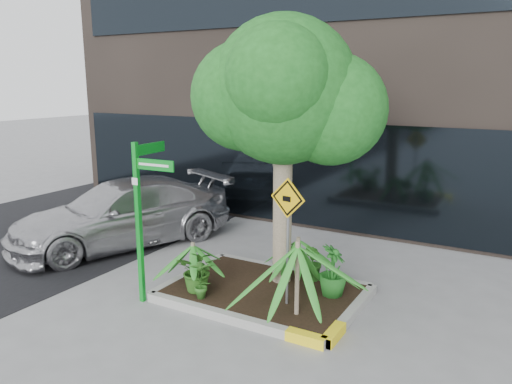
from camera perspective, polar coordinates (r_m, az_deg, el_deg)
The scene contains 14 objects.
ground at distance 8.73m, azimuth -1.29°, elevation -12.28°, with size 80.00×80.00×0.00m, color gray.
asphalt_road at distance 13.10m, azimuth -26.58°, elevation -5.04°, with size 7.00×80.00×0.01m, color black.
planter at distance 8.80m, azimuth 0.96°, elevation -11.34°, with size 3.35×2.36×0.15m.
tree at distance 8.48m, azimuth 3.24°, elevation 11.51°, with size 3.21×2.85×4.81m.
palm_front at distance 7.54m, azimuth 4.80°, elevation -6.18°, with size 1.32×1.32×1.47m.
palm_left at distance 8.83m, azimuth -7.23°, elevation -6.08°, with size 0.86×0.86×0.95m.
palm_back at distance 8.99m, azimuth 4.86°, elevation -5.48°, with size 0.89×0.89×0.99m.
parked_car at distance 11.74m, azimuth -14.99°, elevation -2.35°, with size 2.05×5.04×1.46m, color #B7B6BB.
shrub_a at distance 8.63m, azimuth -6.59°, elevation -8.80°, with size 0.69×0.69×0.77m, color #285919.
shrub_b at distance 8.50m, azimuth 8.76°, elevation -8.88°, with size 0.48×0.48×0.86m, color #206A20.
shrub_c at distance 8.37m, azimuth -6.25°, elevation -9.82°, with size 0.36×0.36×0.68m, color #2B631E.
shrub_d at distance 9.05m, azimuth 6.62°, elevation -8.02°, with size 0.38×0.38×0.70m, color #255F1B.
street_sign_post at distance 8.38m, azimuth -12.84°, elevation -1.46°, with size 0.81×0.80×2.72m.
cattle_sign at distance 7.79m, azimuth 3.64°, elevation -3.22°, with size 0.63×0.13×2.07m.
Camera 1 is at (4.09, -6.79, 3.67)m, focal length 35.00 mm.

